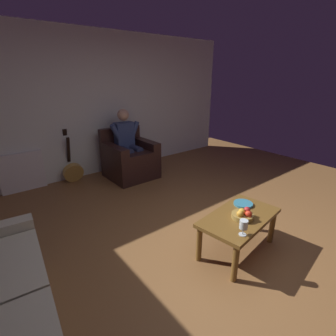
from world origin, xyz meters
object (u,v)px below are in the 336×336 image
fruit_bowl (243,215)px  decorative_dish (243,204)px  person_seated (128,141)px  coffee_table (239,222)px  guitar (73,170)px  armchair (130,160)px  wine_glass_near (244,225)px

fruit_bowl → decorative_dish: bearing=-144.8°
fruit_bowl → decorative_dish: 0.30m
decorative_dish → person_seated: bearing=-89.4°
coffee_table → guitar: guitar is taller
armchair → guitar: (0.94, -0.42, -0.12)m
armchair → person_seated: size_ratio=0.72×
wine_glass_near → decorative_dish: bearing=-144.7°
armchair → person_seated: 0.35m
wine_glass_near → person_seated: bearing=-99.1°
coffee_table → fruit_bowl: size_ratio=4.40×
coffee_table → guitar: (0.73, -3.05, -0.15)m
guitar → fruit_bowl: size_ratio=4.22×
coffee_table → fruit_bowl: (0.02, 0.05, 0.11)m
coffee_table → decorative_dish: bearing=-151.8°
wine_glass_near → fruit_bowl: wine_glass_near is taller
armchair → guitar: 1.03m
armchair → coffee_table: (0.20, 2.63, 0.03)m
guitar → wine_glass_near: guitar is taller
person_seated → fruit_bowl: size_ratio=5.60×
guitar → decorative_dish: bearing=108.3°
wine_glass_near → fruit_bowl: (-0.24, -0.17, -0.06)m
guitar → wine_glass_near: bearing=98.3°
wine_glass_near → fruit_bowl: bearing=-144.5°
person_seated → wine_glass_near: 2.93m
armchair → fruit_bowl: armchair is taller
fruit_bowl → guitar: bearing=-76.9°
coffee_table → wine_glass_near: 0.38m
coffee_table → wine_glass_near: size_ratio=6.44×
person_seated → guitar: size_ratio=1.33×
armchair → decorative_dish: size_ratio=4.23×
fruit_bowl → coffee_table: bearing=-107.0°
coffee_table → guitar: 3.14m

